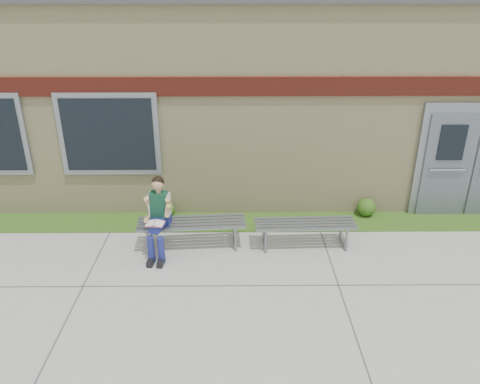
{
  "coord_description": "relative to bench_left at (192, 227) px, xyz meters",
  "views": [
    {
      "loc": [
        -0.6,
        -5.54,
        4.37
      ],
      "look_at": [
        -0.54,
        1.7,
        1.07
      ],
      "focal_mm": 35.0,
      "sensor_mm": 36.0,
      "label": 1
    }
  ],
  "objects": [
    {
      "name": "grass_strip",
      "position": [
        1.39,
        0.88,
        -0.37
      ],
      "size": [
        16.0,
        0.8,
        0.02
      ],
      "primitive_type": "cube",
      "color": "#2C5416",
      "rests_on": "ground"
    },
    {
      "name": "shrub_mid",
      "position": [
        -0.59,
        1.13,
        -0.21
      ],
      "size": [
        0.29,
        0.29,
        0.29
      ],
      "primitive_type": "sphere",
      "color": "#2C5416",
      "rests_on": "grass_strip"
    },
    {
      "name": "school_building",
      "position": [
        1.39,
        4.27,
        1.72
      ],
      "size": [
        16.2,
        6.22,
        4.2
      ],
      "color": "beige",
      "rests_on": "ground"
    },
    {
      "name": "bench_left",
      "position": [
        0.0,
        0.0,
        0.0
      ],
      "size": [
        1.93,
        0.66,
        0.49
      ],
      "rotation": [
        0.0,
        0.0,
        0.07
      ],
      "color": "slate",
      "rests_on": "ground"
    },
    {
      "name": "ground",
      "position": [
        1.39,
        -1.72,
        -0.38
      ],
      "size": [
        80.0,
        80.0,
        0.0
      ],
      "primitive_type": "plane",
      "color": "#9E9E99",
      "rests_on": "ground"
    },
    {
      "name": "girl",
      "position": [
        -0.54,
        -0.21,
        0.35
      ],
      "size": [
        0.47,
        0.82,
        1.38
      ],
      "rotation": [
        0.0,
        0.0,
        -0.11
      ],
      "color": "navy",
      "rests_on": "ground"
    },
    {
      "name": "shrub_east",
      "position": [
        3.4,
        1.13,
        -0.18
      ],
      "size": [
        0.36,
        0.36,
        0.36
      ],
      "primitive_type": "sphere",
      "color": "#2C5416",
      "rests_on": "grass_strip"
    },
    {
      "name": "bench_right",
      "position": [
        2.0,
        -0.0,
        -0.02
      ],
      "size": [
        1.79,
        0.55,
        0.46
      ],
      "rotation": [
        0.0,
        0.0,
        0.03
      ],
      "color": "slate",
      "rests_on": "ground"
    }
  ]
}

